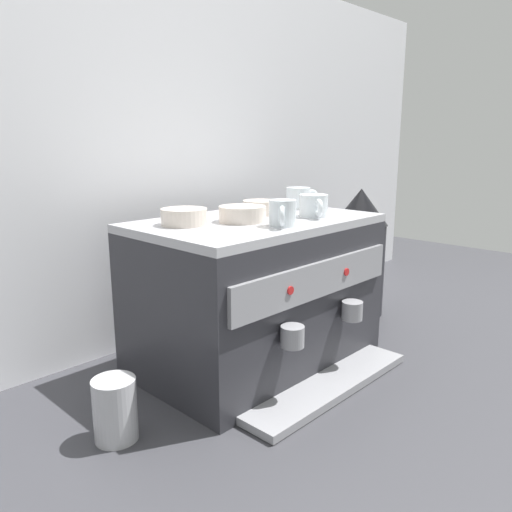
# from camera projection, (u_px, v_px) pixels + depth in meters

# --- Properties ---
(ground_plane) EXTENTS (4.00, 4.00, 0.00)m
(ground_plane) POSITION_uv_depth(u_px,v_px,m) (256.00, 360.00, 1.44)
(ground_plane) COLOR #38383D
(tiled_backsplash_wall) EXTENTS (2.80, 0.03, 1.17)m
(tiled_backsplash_wall) POSITION_uv_depth(u_px,v_px,m) (174.00, 152.00, 1.55)
(tiled_backsplash_wall) COLOR silver
(tiled_backsplash_wall) RESTS_ON ground_plane
(espresso_machine) EXTENTS (0.65, 0.52, 0.41)m
(espresso_machine) POSITION_uv_depth(u_px,v_px,m) (257.00, 293.00, 1.39)
(espresso_machine) COLOR #2D2D33
(espresso_machine) RESTS_ON ground_plane
(ceramic_cup_0) EXTENTS (0.11, 0.07, 0.07)m
(ceramic_cup_0) POSITION_uv_depth(u_px,v_px,m) (299.00, 198.00, 1.54)
(ceramic_cup_0) COLOR silver
(ceramic_cup_0) RESTS_ON espresso_machine
(ceramic_cup_1) EXTENTS (0.09, 0.10, 0.06)m
(ceramic_cup_1) POSITION_uv_depth(u_px,v_px,m) (314.00, 206.00, 1.38)
(ceramic_cup_1) COLOR silver
(ceramic_cup_1) RESTS_ON espresso_machine
(ceramic_cup_2) EXTENTS (0.09, 0.08, 0.06)m
(ceramic_cup_2) POSITION_uv_depth(u_px,v_px,m) (282.00, 213.00, 1.22)
(ceramic_cup_2) COLOR silver
(ceramic_cup_2) RESTS_ON espresso_machine
(ceramic_bowl_0) EXTENTS (0.12, 0.12, 0.04)m
(ceramic_bowl_0) POSITION_uv_depth(u_px,v_px,m) (242.00, 214.00, 1.30)
(ceramic_bowl_0) COLOR beige
(ceramic_bowl_0) RESTS_ON espresso_machine
(ceramic_bowl_1) EXTENTS (0.10, 0.10, 0.04)m
(ceramic_bowl_1) POSITION_uv_depth(u_px,v_px,m) (261.00, 208.00, 1.43)
(ceramic_bowl_1) COLOR beige
(ceramic_bowl_1) RESTS_ON espresso_machine
(ceramic_bowl_2) EXTENTS (0.12, 0.12, 0.04)m
(ceramic_bowl_2) POSITION_uv_depth(u_px,v_px,m) (184.00, 217.00, 1.25)
(ceramic_bowl_2) COLOR beige
(ceramic_bowl_2) RESTS_ON espresso_machine
(coffee_grinder) EXTENTS (0.19, 0.19, 0.45)m
(coffee_grinder) POSITION_uv_depth(u_px,v_px,m) (359.00, 251.00, 1.79)
(coffee_grinder) COLOR black
(coffee_grinder) RESTS_ON ground_plane
(milk_pitcher) EXTENTS (0.09, 0.09, 0.14)m
(milk_pitcher) POSITION_uv_depth(u_px,v_px,m) (115.00, 409.00, 1.05)
(milk_pitcher) COLOR #B7B7BC
(milk_pitcher) RESTS_ON ground_plane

